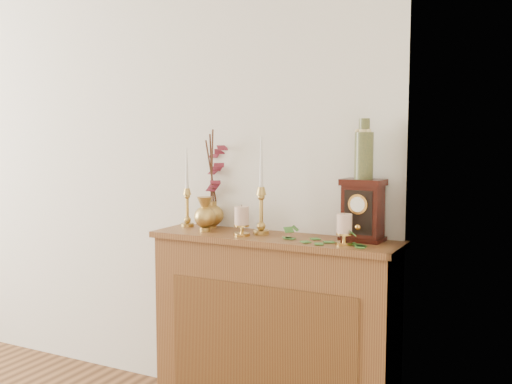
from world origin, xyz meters
The scene contains 10 objects.
console_shelf centered at (1.40, 2.10, 0.44)m, with size 1.24×0.34×0.93m.
candlestick_left centered at (0.86, 2.16, 1.07)m, with size 0.07×0.07×0.42m.
candlestick_center centered at (1.32, 2.12, 1.09)m, with size 0.08×0.08×0.48m.
bud_vase centered at (1.03, 2.06, 1.02)m, with size 0.11×0.11×0.18m.
ginger_jar centered at (1.00, 2.22, 1.16)m, with size 0.21×0.23×0.52m.
pillar_candle_left centered at (1.26, 2.03, 1.01)m, with size 0.08×0.08×0.15m.
pillar_candle_right centered at (1.78, 2.04, 1.01)m, with size 0.08×0.08×0.15m.
ivy_garland centered at (1.65, 2.01, 0.94)m, with size 0.45×0.21×0.08m.
mantel_clock centered at (1.82, 2.17, 1.07)m, with size 0.20×0.15×0.29m.
ceramic_vase centered at (1.82, 2.17, 1.34)m, with size 0.09×0.09×0.28m.
Camera 1 is at (2.63, -0.49, 1.43)m, focal length 42.00 mm.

